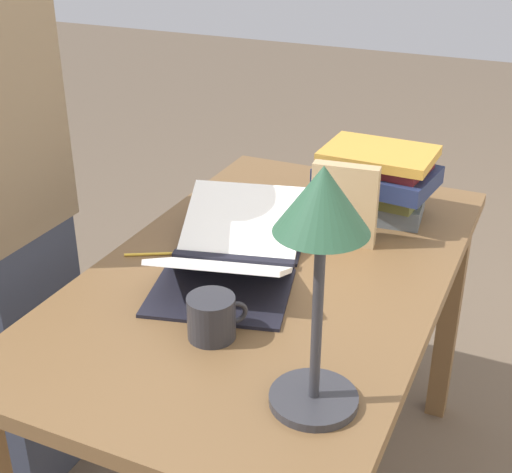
% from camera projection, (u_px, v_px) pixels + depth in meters
% --- Properties ---
extents(reading_desk, '(1.31, 0.78, 0.77)m').
position_uv_depth(reading_desk, '(272.00, 307.00, 1.70)').
color(reading_desk, brown).
rests_on(reading_desk, ground_plane).
extents(open_book, '(0.58, 0.42, 0.12)m').
position_uv_depth(open_book, '(233.00, 251.00, 1.66)').
color(open_book, black).
rests_on(open_book, reading_desk).
extents(book_stack_tall, '(0.24, 0.31, 0.19)m').
position_uv_depth(book_stack_tall, '(377.00, 180.00, 1.87)').
color(book_stack_tall, slate).
rests_on(book_stack_tall, reading_desk).
extents(book_standing_upright, '(0.05, 0.16, 0.20)m').
position_uv_depth(book_standing_upright, '(344.00, 205.00, 1.73)').
color(book_standing_upright, tan).
rests_on(book_standing_upright, reading_desk).
extents(reading_lamp, '(0.15, 0.15, 0.44)m').
position_uv_depth(reading_lamp, '(321.00, 233.00, 1.08)').
color(reading_lamp, '#2D2D33').
rests_on(reading_lamp, reading_desk).
extents(coffee_mug, '(0.10, 0.11, 0.09)m').
position_uv_depth(coffee_mug, '(211.00, 317.00, 1.39)').
color(coffee_mug, '#28282D').
rests_on(coffee_mug, reading_desk).
extents(pencil, '(0.09, 0.15, 0.01)m').
position_uv_depth(pencil, '(160.00, 254.00, 1.71)').
color(pencil, gold).
rests_on(pencil, reading_desk).
extents(person_reader, '(0.36, 0.21, 1.61)m').
position_uv_depth(person_reader, '(3.00, 224.00, 1.81)').
color(person_reader, '#2D3342').
rests_on(person_reader, ground_plane).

